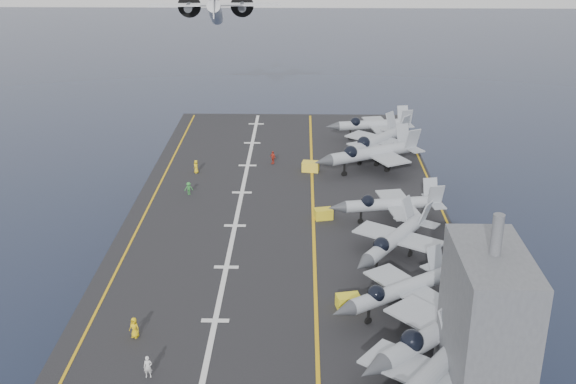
{
  "coord_description": "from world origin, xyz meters",
  "views": [
    {
      "loc": [
        1.58,
        -74.8,
        45.3
      ],
      "look_at": [
        0.0,
        4.0,
        13.0
      ],
      "focal_mm": 45.0,
      "sensor_mm": 36.0,
      "label": 1
    }
  ],
  "objects_px": {
    "tow_cart_a": "(348,301)",
    "island_superstructure": "(488,310)",
    "transport_plane": "(215,13)",
    "fighter_jet_0": "(425,379)"
  },
  "relations": [
    {
      "from": "tow_cart_a",
      "to": "island_superstructure",
      "type": "bearing_deg",
      "value": -54.0
    },
    {
      "from": "island_superstructure",
      "to": "tow_cart_a",
      "type": "height_order",
      "value": "island_superstructure"
    },
    {
      "from": "island_superstructure",
      "to": "transport_plane",
      "type": "relative_size",
      "value": 0.58
    },
    {
      "from": "island_superstructure",
      "to": "fighter_jet_0",
      "type": "xyz_separation_m",
      "value": [
        -4.38,
        -1.69,
        -4.75
      ]
    },
    {
      "from": "fighter_jet_0",
      "to": "transport_plane",
      "type": "xyz_separation_m",
      "value": [
        -25.47,
        94.9,
        12.0
      ]
    },
    {
      "from": "fighter_jet_0",
      "to": "transport_plane",
      "type": "height_order",
      "value": "transport_plane"
    },
    {
      "from": "island_superstructure",
      "to": "tow_cart_a",
      "type": "xyz_separation_m",
      "value": [
        -9.07,
        12.48,
        -6.86
      ]
    },
    {
      "from": "fighter_jet_0",
      "to": "island_superstructure",
      "type": "bearing_deg",
      "value": 21.12
    },
    {
      "from": "tow_cart_a",
      "to": "fighter_jet_0",
      "type": "bearing_deg",
      "value": -71.71
    },
    {
      "from": "fighter_jet_0",
      "to": "transport_plane",
      "type": "bearing_deg",
      "value": 105.03
    }
  ]
}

